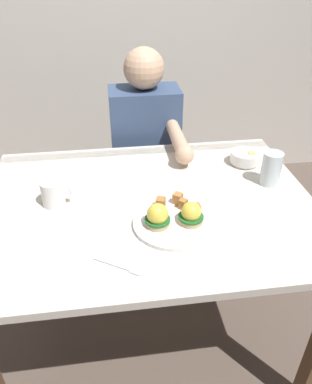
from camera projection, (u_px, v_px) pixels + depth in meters
name	position (u px, v px, depth m)	size (l,w,h in m)	color
ground_plane	(151.00, 330.00, 1.75)	(6.00, 6.00, 0.00)	brown
dining_table	(149.00, 225.00, 1.41)	(1.20, 0.90, 0.74)	silver
eggs_benedict_plate	(174.00, 218.00, 1.22)	(0.27, 0.27, 0.09)	white
fruit_bowl	(245.00, 158.00, 1.57)	(0.12, 0.12, 0.06)	white
coffee_mug	(53.00, 192.00, 1.31)	(0.11, 0.08, 0.09)	white
fork	(121.00, 267.00, 1.07)	(0.14, 0.10, 0.00)	silver
water_glass_near	(271.00, 171.00, 1.42)	(0.08, 0.08, 0.13)	silver
diner_person	(147.00, 149.00, 1.90)	(0.34, 0.54, 1.14)	#33333D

